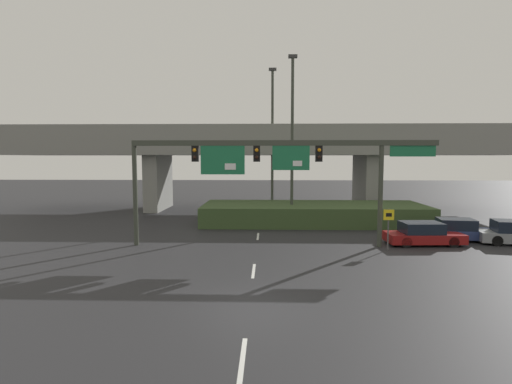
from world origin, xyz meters
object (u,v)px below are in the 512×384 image
at_px(signal_gantry, 273,160).
at_px(highway_light_pole_far, 292,136).
at_px(speed_limit_sign, 388,223).
at_px(parked_sedan_mid_right, 457,230).
at_px(highway_light_pole_near, 272,138).
at_px(parked_sedan_near_right, 423,234).

height_order(signal_gantry, highway_light_pole_far, highway_light_pole_far).
bearing_deg(speed_limit_sign, parked_sedan_mid_right, 29.28).
distance_m(highway_light_pole_near, highway_light_pole_far, 5.53).
relative_size(signal_gantry, highway_light_pole_far, 1.36).
xyz_separation_m(signal_gantry, highway_light_pole_near, (0.10, 13.64, 1.92)).
xyz_separation_m(speed_limit_sign, parked_sedan_mid_right, (5.36, 3.00, -0.93)).
height_order(speed_limit_sign, highway_light_pole_near, highway_light_pole_near).
relative_size(highway_light_pole_near, highway_light_pole_far, 1.01).
distance_m(highway_light_pole_near, parked_sedan_near_right, 17.11).
bearing_deg(speed_limit_sign, highway_light_pole_far, 118.48).
height_order(signal_gantry, parked_sedan_near_right, signal_gantry).
xyz_separation_m(highway_light_pole_near, parked_sedan_near_right, (9.14, -12.93, -6.49)).
bearing_deg(speed_limit_sign, highway_light_pole_near, 114.16).
bearing_deg(highway_light_pole_far, speed_limit_sign, -61.52).
bearing_deg(speed_limit_sign, parked_sedan_near_right, 31.64).
height_order(highway_light_pole_far, parked_sedan_near_right, highway_light_pole_far).
height_order(highway_light_pole_near, highway_light_pole_far, highway_light_pole_near).
relative_size(signal_gantry, parked_sedan_mid_right, 4.10).
distance_m(speed_limit_sign, highway_light_pole_near, 16.88).
relative_size(highway_light_pole_far, parked_sedan_near_right, 2.89).
bearing_deg(highway_light_pole_far, highway_light_pole_near, 105.96).
height_order(highway_light_pole_near, parked_sedan_mid_right, highway_light_pole_near).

